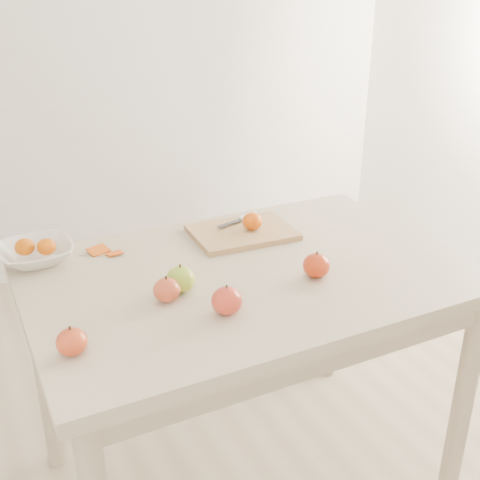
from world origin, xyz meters
name	(u,v)px	position (x,y,z in m)	size (l,w,h in m)	color
ground	(247,474)	(0.00, 0.00, 0.00)	(3.50, 3.50, 0.00)	#C6B293
table	(248,301)	(0.00, 0.00, 0.65)	(1.20, 0.80, 0.75)	beige
cutting_board	(242,232)	(0.09, 0.22, 0.76)	(0.31, 0.23, 0.02)	tan
board_tangerine	(252,221)	(0.12, 0.21, 0.80)	(0.06, 0.06, 0.05)	#DC5407
fruit_bowl	(36,254)	(-0.51, 0.31, 0.78)	(0.21, 0.21, 0.05)	white
bowl_tangerine_near	(25,247)	(-0.54, 0.32, 0.80)	(0.06, 0.06, 0.05)	#D05A07
bowl_tangerine_far	(46,247)	(-0.48, 0.30, 0.80)	(0.05, 0.05, 0.05)	#C85B07
orange_peel_a	(98,252)	(-0.34, 0.30, 0.75)	(0.06, 0.04, 0.00)	#C34E0D
orange_peel_b	(115,254)	(-0.30, 0.26, 0.75)	(0.04, 0.04, 0.00)	#CA4A0E
paring_knife	(245,218)	(0.14, 0.29, 0.78)	(0.17, 0.07, 0.01)	white
apple_green	(181,279)	(-0.21, -0.03, 0.78)	(0.08, 0.08, 0.07)	#619A16
apple_red_d	(72,342)	(-0.52, -0.19, 0.78)	(0.07, 0.07, 0.06)	#9B0E02
apple_red_c	(227,301)	(-0.15, -0.18, 0.78)	(0.08, 0.08, 0.07)	maroon
apple_red_b	(167,290)	(-0.26, -0.06, 0.78)	(0.07, 0.07, 0.06)	maroon
apple_red_e	(316,265)	(0.15, -0.12, 0.78)	(0.07, 0.07, 0.07)	#970E05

